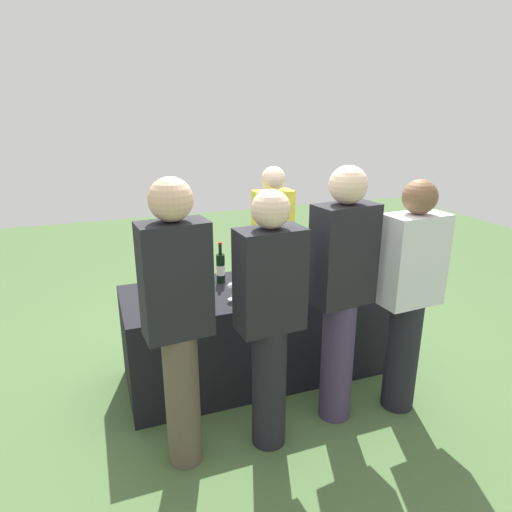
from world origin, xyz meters
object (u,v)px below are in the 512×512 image
object	(u,v)px
wine_bottle_4	(281,263)
guest_0	(178,317)
ice_bucket	(327,268)
guest_1	(270,315)
wine_bottle_3	(272,266)
wine_bottle_6	(339,258)
wine_glass_2	(232,288)
wine_bottle_2	(221,268)
wine_glass_1	(189,291)
guest_2	(342,289)
guest_3	(409,292)
menu_board	(288,279)
wine_glass_4	(317,277)
wine_bottle_0	(187,279)
server_pouring	(273,245)
wine_glass_3	(272,281)
wine_bottle_1	(199,272)
wine_glass_0	(174,293)
wine_bottle_5	(304,260)
wine_glass_5	(335,274)

from	to	relation	value
wine_bottle_4	guest_0	size ratio (longest dim) A/B	0.17
ice_bucket	guest_1	xyz separation A→B (m)	(-0.80, -0.75, 0.05)
wine_bottle_3	wine_bottle_6	bearing A→B (deg)	-3.24
wine_glass_2	ice_bucket	distance (m)	0.86
wine_bottle_2	ice_bucket	bearing A→B (deg)	-15.02
wine_glass_1	guest_2	distance (m)	1.05
ice_bucket	guest_3	xyz separation A→B (m)	(0.22, -0.73, 0.04)
guest_1	guest_3	size ratio (longest dim) A/B	1.00
wine_bottle_3	menu_board	world-z (taller)	wine_bottle_3
wine_glass_4	wine_glass_2	bearing A→B (deg)	176.80
wine_bottle_0	server_pouring	xyz separation A→B (m)	(0.92, 0.56, 0.01)
guest_2	wine_glass_3	bearing A→B (deg)	109.22
guest_1	guest_2	size ratio (longest dim) A/B	0.94
wine_bottle_1	guest_3	bearing A→B (deg)	-36.78
wine_bottle_6	guest_0	xyz separation A→B (m)	(-1.52, -0.83, 0.09)
wine_glass_0	guest_3	bearing A→B (deg)	-22.94
wine_glass_3	guest_3	xyz separation A→B (m)	(0.76, -0.60, 0.04)
wine_bottle_6	server_pouring	xyz separation A→B (m)	(-0.38, 0.56, 0.00)
guest_0	menu_board	bearing A→B (deg)	45.12
wine_bottle_4	wine_glass_0	xyz separation A→B (m)	(-0.95, -0.31, -0.01)
wine_bottle_4	wine_bottle_5	xyz separation A→B (m)	(0.22, 0.00, -0.00)
wine_glass_3	wine_bottle_1	bearing A→B (deg)	145.57
guest_2	wine_bottle_5	bearing A→B (deg)	71.72
wine_bottle_1	guest_2	size ratio (longest dim) A/B	0.18
wine_glass_0	guest_1	xyz separation A→B (m)	(0.46, -0.65, 0.04)
wine_bottle_1	wine_bottle_2	world-z (taller)	wine_bottle_2
wine_bottle_4	wine_glass_5	size ratio (longest dim) A/B	2.18
wine_bottle_4	wine_glass_2	distance (m)	0.64
wine_glass_0	ice_bucket	world-z (taller)	ice_bucket
wine_glass_3	guest_0	xyz separation A→B (m)	(-0.81, -0.59, 0.11)
wine_bottle_2	wine_bottle_3	size ratio (longest dim) A/B	1.08
wine_glass_1	wine_glass_5	bearing A→B (deg)	-1.60
wine_bottle_2	wine_glass_0	size ratio (longest dim) A/B	2.44
wine_bottle_0	wine_glass_5	world-z (taller)	wine_bottle_0
wine_bottle_6	guest_0	world-z (taller)	guest_0
wine_bottle_4	guest_2	world-z (taller)	guest_2
wine_bottle_4	wine_bottle_6	distance (m)	0.50
guest_1	guest_3	distance (m)	1.03
guest_1	wine_bottle_6	bearing A→B (deg)	37.40
wine_glass_3	wine_bottle_6	bearing A→B (deg)	18.53
wine_bottle_5	menu_board	xyz separation A→B (m)	(0.24, 0.85, -0.52)
wine_glass_5	server_pouring	bearing A→B (deg)	102.58
wine_glass_3	server_pouring	world-z (taller)	server_pouring
ice_bucket	guest_0	distance (m)	1.53
wine_glass_2	guest_3	bearing A→B (deg)	-28.77
wine_bottle_4	guest_2	size ratio (longest dim) A/B	0.17
wine_glass_2	ice_bucket	size ratio (longest dim) A/B	0.63
wine_glass_2	menu_board	bearing A→B (deg)	50.38
wine_glass_2	guest_3	xyz separation A→B (m)	(1.07, -0.59, 0.04)
wine_bottle_5	wine_glass_1	distance (m)	1.11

